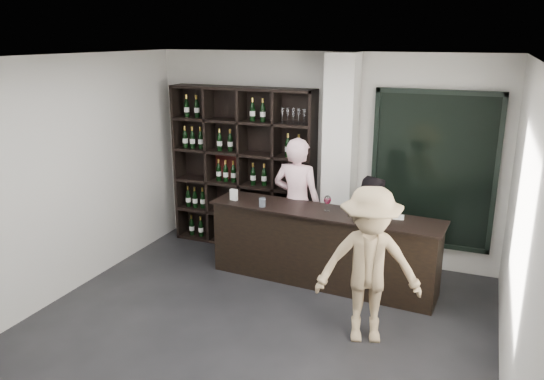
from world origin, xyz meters
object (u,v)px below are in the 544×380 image
at_px(tasting_counter, 322,247).
at_px(taster_black, 368,233).
at_px(wine_shelf, 243,169).
at_px(customer, 369,266).
at_px(taster_pink, 297,203).

relative_size(tasting_counter, taster_black, 2.03).
distance_m(wine_shelf, tasting_counter, 1.85).
bearing_deg(taster_black, customer, 110.66).
bearing_deg(wine_shelf, customer, -39.60).
distance_m(tasting_counter, taster_pink, 0.77).
bearing_deg(tasting_counter, wine_shelf, 155.19).
relative_size(taster_black, customer, 0.88).
distance_m(taster_pink, taster_black, 1.11).
xyz_separation_m(wine_shelf, customer, (2.33, -1.92, -0.36)).
bearing_deg(tasting_counter, taster_black, 13.93).
bearing_deg(wine_shelf, taster_black, -19.19).
bearing_deg(taster_black, taster_pink, -8.30).
relative_size(wine_shelf, taster_pink, 1.32).
bearing_deg(wine_shelf, tasting_counter, -28.52).
bearing_deg(taster_black, wine_shelf, -11.15).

